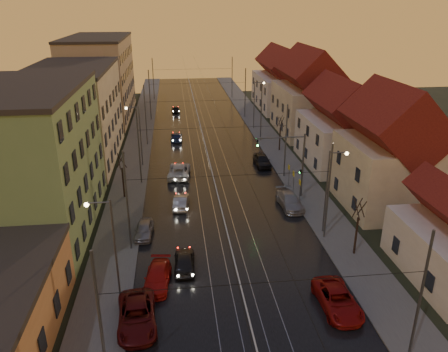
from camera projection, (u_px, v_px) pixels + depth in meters
name	position (u px, v px, depth m)	size (l,w,h in m)	color
ground	(247.00, 310.00, 30.35)	(160.00, 160.00, 0.00)	black
road	(204.00, 141.00, 67.26)	(16.00, 120.00, 0.04)	black
sidewalk_left	(138.00, 143.00, 66.16)	(4.00, 120.00, 0.15)	#4C4C4C
sidewalk_right	(268.00, 139.00, 68.31)	(4.00, 120.00, 0.15)	#4C4C4C
tram_rail_0	(190.00, 141.00, 67.01)	(0.06, 120.00, 0.03)	gray
tram_rail_1	(199.00, 141.00, 67.16)	(0.06, 120.00, 0.03)	gray
tram_rail_2	(209.00, 141.00, 67.33)	(0.06, 120.00, 0.03)	gray
tram_rail_3	(218.00, 140.00, 67.48)	(0.06, 120.00, 0.03)	gray
apartment_left_1	(29.00, 163.00, 38.99)	(10.00, 18.00, 13.00)	#688A58
apartment_left_2	(75.00, 116.00, 57.63)	(10.00, 20.00, 12.00)	tan
apartment_left_3	(100.00, 79.00, 79.41)	(10.00, 24.00, 14.00)	#948260
house_right_1	(390.00, 156.00, 44.00)	(8.67, 10.20, 10.80)	#B8A98D
house_right_2	(342.00, 129.00, 56.30)	(9.18, 12.24, 9.20)	beige
house_right_3	(308.00, 97.00, 69.72)	(9.18, 14.28, 11.50)	#B8A98D
house_right_4	(281.00, 83.00, 86.61)	(9.18, 16.32, 10.00)	beige
catenary_pole_l_0	(101.00, 327.00, 22.22)	(0.16, 0.16, 9.00)	#595B60
catenary_pole_r_0	(420.00, 302.00, 24.07)	(0.16, 0.16, 9.00)	#595B60
catenary_pole_l_1	(127.00, 202.00, 36.07)	(0.16, 0.16, 9.00)	#595B60
catenary_pole_r_1	(328.00, 193.00, 37.91)	(0.16, 0.16, 9.00)	#595B60
catenary_pole_l_2	(139.00, 147.00, 49.91)	(0.16, 0.16, 9.00)	#595B60
catenary_pole_r_2	(286.00, 142.00, 51.76)	(0.16, 0.16, 9.00)	#595B60
catenary_pole_l_3	(146.00, 116.00, 63.76)	(0.16, 0.16, 9.00)	#595B60
catenary_pole_r_3	(261.00, 113.00, 65.60)	(0.16, 0.16, 9.00)	#595B60
catenary_pole_l_4	(150.00, 96.00, 77.60)	(0.16, 0.16, 9.00)	#595B60
catenary_pole_r_4	(245.00, 93.00, 79.45)	(0.16, 0.16, 9.00)	#595B60
catenary_pole_l_5	(153.00, 79.00, 94.21)	(0.16, 0.16, 9.00)	#595B60
catenary_pole_r_5	(232.00, 78.00, 96.06)	(0.16, 0.16, 9.00)	#595B60
street_lamp_0	(110.00, 241.00, 29.41)	(1.75, 0.32, 8.00)	#595B60
street_lamp_1	(330.00, 184.00, 38.75)	(1.75, 0.32, 8.00)	#595B60
street_lamp_2	(138.00, 130.00, 55.25)	(1.75, 0.32, 8.00)	#595B60
street_lamp_3	(256.00, 100.00, 71.97)	(1.75, 0.32, 8.00)	#595B60
traffic_light_mast	(294.00, 158.00, 46.12)	(5.30, 0.32, 7.20)	#595B60
bare_tree_0	(123.00, 177.00, 46.79)	(1.09, 1.09, 5.11)	black
bare_tree_1	(357.00, 229.00, 36.06)	(1.09, 1.09, 5.11)	black
bare_tree_2	(280.00, 134.00, 61.93)	(1.09, 1.09, 5.11)	black
driving_car_0	(185.00, 261.00, 34.81)	(1.64, 4.08, 1.39)	black
driving_car_1	(181.00, 202.00, 45.30)	(1.38, 3.96, 1.31)	#939498
driving_car_2	(179.00, 171.00, 53.32)	(2.54, 5.51, 1.53)	beige
driving_car_3	(176.00, 137.00, 67.28)	(1.71, 4.22, 1.22)	#19254C
driving_car_4	(176.00, 109.00, 84.55)	(1.49, 3.70, 1.26)	black
parked_left_1	(137.00, 316.00, 28.65)	(2.46, 5.34, 1.48)	#4E0D0E
parked_left_2	(157.00, 277.00, 32.80)	(1.83, 4.50, 1.31)	#AF1411
parked_left_3	(144.00, 230.00, 39.70)	(1.53, 3.81, 1.30)	#96959B
parked_right_0	(337.00, 300.00, 30.23)	(2.37, 5.14, 1.43)	maroon
parked_right_1	(290.00, 201.00, 45.31)	(2.03, 4.98, 1.45)	#96959A
parked_right_2	(262.00, 160.00, 56.77)	(1.83, 4.54, 1.55)	black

